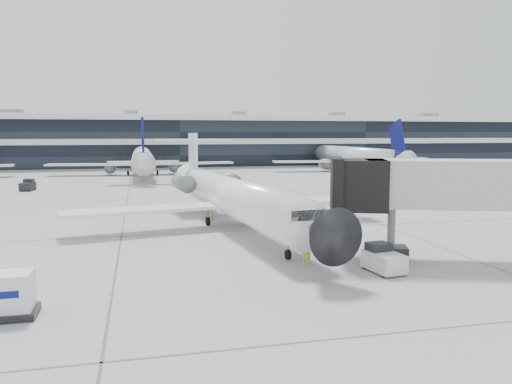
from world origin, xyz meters
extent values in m
plane|color=gray|center=(0.00, 0.00, 0.00)|extent=(220.00, 220.00, 0.00)
cube|color=black|center=(0.00, 82.00, 5.00)|extent=(170.00, 22.00, 10.00)
cylinder|color=white|center=(-1.64, 1.02, 2.41)|extent=(5.88, 25.27, 2.83)
cone|color=black|center=(0.07, -12.90, 2.41)|extent=(3.16, 3.25, 2.83)
cone|color=white|center=(-3.39, 15.14, 2.72)|extent=(3.07, 3.65, 2.68)
cube|color=white|center=(-8.52, 1.22, 1.67)|extent=(11.82, 4.87, 0.23)
cube|color=white|center=(4.98, 2.89, 1.67)|extent=(11.64, 3.33, 0.23)
cylinder|color=slate|center=(-4.77, 9.28, 2.83)|extent=(1.99, 3.72, 1.57)
cylinder|color=slate|center=(-0.62, 9.79, 2.83)|extent=(1.99, 3.72, 1.57)
cube|color=white|center=(-3.31, 14.52, 4.92)|extent=(0.62, 2.74, 4.71)
cube|color=white|center=(-3.36, 14.93, 6.59)|extent=(7.68, 2.58, 0.17)
cylinder|color=black|center=(-0.43, -8.85, 0.29)|extent=(0.26, 0.60, 0.59)
cylinder|color=black|center=(-3.46, 2.90, 0.33)|extent=(0.33, 0.70, 0.67)
cylinder|color=black|center=(-0.34, 3.28, 0.33)|extent=(0.33, 0.70, 0.67)
cube|color=#B5B8BA|center=(10.80, -11.85, 4.42)|extent=(14.50, 7.55, 2.67)
cube|color=black|center=(3.84, -9.36, 4.31)|extent=(3.62, 3.99, 2.88)
cylinder|color=slate|center=(5.48, -9.95, 1.44)|extent=(0.45, 0.45, 2.88)
cube|color=black|center=(5.48, -9.95, 0.36)|extent=(2.22, 1.98, 0.72)
imported|color=#FFF41A|center=(0.26, -10.08, 0.95)|extent=(0.81, 0.68, 1.90)
cube|color=silver|center=(3.70, -12.55, 0.58)|extent=(1.66, 2.47, 0.94)
cube|color=black|center=(3.62, -12.03, 1.21)|extent=(1.27, 1.09, 0.52)
cylinder|color=black|center=(3.01, -11.80, 0.23)|extent=(0.25, 0.48, 0.46)
cylinder|color=black|center=(4.15, -11.64, 0.23)|extent=(0.25, 0.48, 0.46)
cylinder|color=black|center=(3.24, -13.46, 0.23)|extent=(0.25, 0.48, 0.46)
cylinder|color=black|center=(4.38, -13.30, 0.23)|extent=(0.25, 0.48, 0.46)
cube|color=black|center=(-13.84, -15.04, 0.17)|extent=(2.16, 1.60, 0.26)
cube|color=silver|center=(-13.84, -15.04, 1.05)|extent=(1.88, 1.41, 1.50)
cone|color=orange|center=(-2.80, 5.36, 0.27)|extent=(0.35, 0.35, 0.55)
cube|color=orange|center=(-2.80, 5.36, 0.01)|extent=(0.40, 0.40, 0.03)
cube|color=black|center=(-22.47, 32.00, 0.57)|extent=(1.71, 2.48, 0.94)
cube|color=black|center=(-22.38, 32.51, 1.20)|extent=(1.28, 1.11, 0.52)
cylinder|color=black|center=(-22.90, 32.91, 0.23)|extent=(0.26, 0.48, 0.46)
cylinder|color=black|center=(-21.77, 32.73, 0.23)|extent=(0.26, 0.48, 0.46)
cylinder|color=black|center=(-23.17, 31.27, 0.23)|extent=(0.26, 0.48, 0.46)
cylinder|color=black|center=(-22.04, 31.08, 0.23)|extent=(0.26, 0.48, 0.46)
camera|label=1|loc=(-8.67, -35.81, 7.25)|focal=35.00mm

